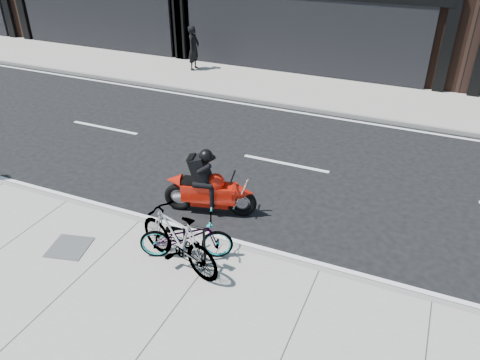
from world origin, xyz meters
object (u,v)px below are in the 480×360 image
at_px(bicycle_rear, 178,239).
at_px(motorcycle, 214,188).
at_px(pedestrian, 194,48).
at_px(utility_grate, 69,247).
at_px(bike_rack, 194,239).
at_px(bicycle_front, 186,236).

height_order(bicycle_rear, motorcycle, motorcycle).
distance_m(motorcycle, pedestrian, 10.57).
bearing_deg(pedestrian, bicycle_rear, -155.97).
distance_m(bicycle_rear, pedestrian, 12.47).
distance_m(bicycle_rear, motorcycle, 2.04).
distance_m(pedestrian, utility_grate, 12.05).
bearing_deg(motorcycle, pedestrian, 106.84).
distance_m(bike_rack, bicycle_front, 0.18).
xyz_separation_m(bicycle_front, pedestrian, (-5.66, 10.82, 0.42)).
bearing_deg(pedestrian, motorcycle, -152.32).
height_order(pedestrian, utility_grate, pedestrian).
distance_m(bike_rack, pedestrian, 12.30).
bearing_deg(pedestrian, bicycle_front, -155.36).
bearing_deg(bicycle_rear, pedestrian, -135.54).
xyz_separation_m(bike_rack, motorcycle, (-0.45, 1.74, 0.06)).
xyz_separation_m(bicycle_rear, pedestrian, (-5.66, 11.11, 0.28)).
relative_size(bike_rack, motorcycle, 0.37).
bearing_deg(bicycle_front, utility_grate, 84.07).
height_order(motorcycle, utility_grate, motorcycle).
bearing_deg(pedestrian, utility_grate, -166.72).
bearing_deg(bicycle_rear, utility_grate, -61.89).
height_order(bike_rack, motorcycle, motorcycle).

